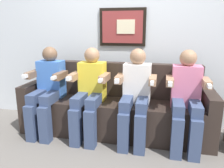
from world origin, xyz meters
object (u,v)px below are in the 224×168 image
object	(u,v)px
couch	(115,110)
person_leftmost	(47,87)
person_rightmost	(186,96)
person_right_center	(136,93)
person_left_center	(90,90)

from	to	relation	value
couch	person_leftmost	distance (m)	0.91
couch	person_leftmost	xyz separation A→B (m)	(-0.85, -0.17, 0.29)
person_leftmost	person_rightmost	distance (m)	1.69
person_rightmost	couch	bearing A→B (deg)	168.72
couch	person_rightmost	size ratio (longest dim) A/B	2.16
person_right_center	person_rightmost	size ratio (longest dim) A/B	1.00
person_leftmost	person_left_center	distance (m)	0.56
person_right_center	person_leftmost	bearing A→B (deg)	180.00
person_left_center	person_right_center	distance (m)	0.56
couch	person_leftmost	bearing A→B (deg)	-168.72
person_left_center	person_right_center	bearing A→B (deg)	0.00
person_leftmost	person_right_center	size ratio (longest dim) A/B	1.00
person_left_center	couch	bearing A→B (deg)	30.89
person_rightmost	person_leftmost	bearing A→B (deg)	180.00
person_leftmost	couch	bearing A→B (deg)	11.28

